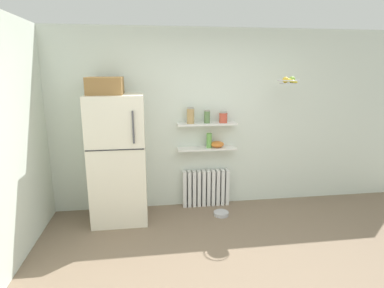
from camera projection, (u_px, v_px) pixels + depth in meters
name	position (u px, v px, depth m)	size (l,w,h in m)	color
ground_plane	(227.00, 260.00, 3.38)	(7.04, 7.04, 0.00)	#7A6651
back_wall	(204.00, 120.00, 4.57)	(7.04, 0.10, 2.60)	silver
refrigerator	(118.00, 155.00, 4.13)	(0.73, 0.69, 1.94)	silver
radiator	(206.00, 188.00, 4.69)	(0.70, 0.12, 0.56)	white
wall_shelf_lower	(207.00, 148.00, 4.51)	(0.85, 0.22, 0.03)	white
wall_shelf_upper	(207.00, 124.00, 4.43)	(0.85, 0.22, 0.03)	white
storage_jar_0	(191.00, 116.00, 4.37)	(0.11, 0.11, 0.23)	tan
storage_jar_1	(207.00, 117.00, 4.40)	(0.08, 0.08, 0.19)	#5B7F4C
storage_jar_2	(223.00, 117.00, 4.44)	(0.12, 0.12, 0.16)	#C64C38
vase	(209.00, 140.00, 4.49)	(0.08, 0.08, 0.21)	#66A84C
shelf_bowl	(217.00, 144.00, 4.52)	(0.20, 0.20, 0.09)	orange
pet_food_bowl	(221.00, 214.00, 4.41)	(0.21, 0.21, 0.05)	#B7B7BC
hanging_fruit_basket	(289.00, 81.00, 4.13)	(0.29, 0.29, 0.10)	#B2B2B7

